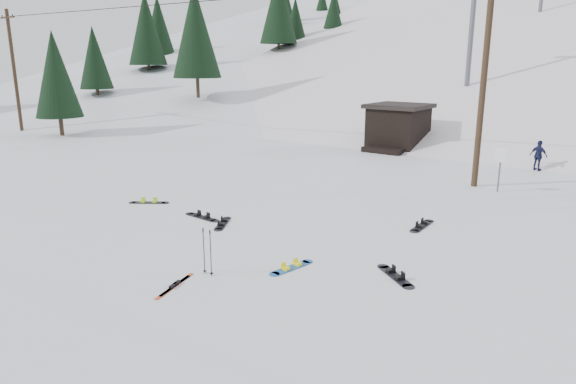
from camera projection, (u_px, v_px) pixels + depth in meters
The scene contains 18 objects.
ground at pixel (209, 281), 12.71m from camera, with size 200.00×200.00×0.00m, color white.
ski_slope at pixel (564, 218), 58.07m from camera, with size 60.00×75.00×45.00m, color white.
ridge_left at pixel (277, 178), 73.56m from camera, with size 34.00×85.00×38.00m, color white.
treeline_left at pixel (249, 105), 63.49m from camera, with size 20.00×64.00×10.00m, color black, non-canonical shape.
utility_pole at pixel (484, 76), 21.16m from camera, with size 2.00×0.26×9.00m.
utility_pole_left at pixel (14, 69), 38.80m from camera, with size 2.00×0.26×9.00m.
trail_sign at pixel (500, 162), 21.04m from camera, with size 0.50×0.09×1.85m.
lift_hut at pixel (398, 127), 31.44m from camera, with size 3.40×4.10×2.75m.
lift_tower_near at pixel (472, 23), 36.22m from camera, with size 2.20×0.36×8.00m.
hero_snowboard at pixel (292, 267), 13.48m from camera, with size 0.47×1.48×0.10m.
hero_skis at pixel (175, 285), 12.40m from camera, with size 0.54×1.54×0.08m.
ski_poles at pixel (207, 251), 12.94m from camera, with size 0.33×0.09×1.21m.
board_scatter_a at pixel (202, 217), 17.82m from camera, with size 1.61×0.36×0.11m.
board_scatter_b at pixel (223, 223), 17.11m from camera, with size 0.95×1.37×0.11m.
board_scatter_c at pixel (149, 202), 19.66m from camera, with size 1.32×1.03×0.11m.
board_scatter_d at pixel (395, 276), 12.94m from camera, with size 1.36×1.06×0.11m.
board_scatter_f at pixel (422, 225), 16.87m from camera, with size 0.36×1.64×0.11m.
skier_navy at pixel (539, 156), 25.26m from camera, with size 0.88×0.37×1.51m, color #181A3D.
Camera 1 is at (8.70, -8.16, 5.29)m, focal length 32.00 mm.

